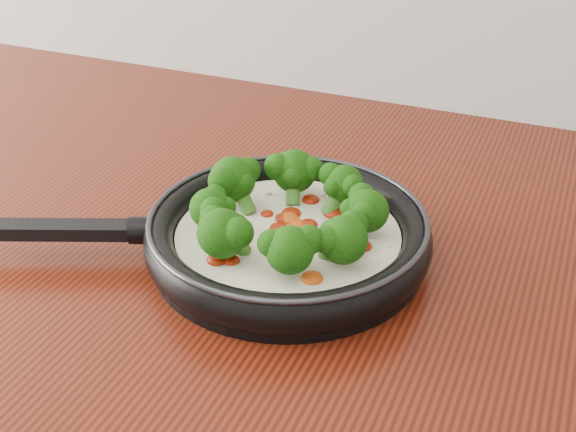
% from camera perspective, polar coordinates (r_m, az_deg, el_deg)
% --- Properties ---
extents(skillet, '(0.49, 0.39, 0.09)m').
position_cam_1_polar(skillet, '(0.76, -0.24, -1.18)').
color(skillet, black).
rests_on(skillet, counter).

